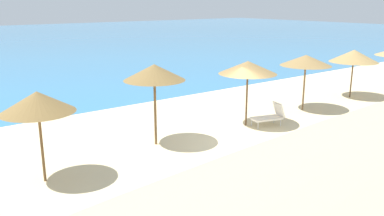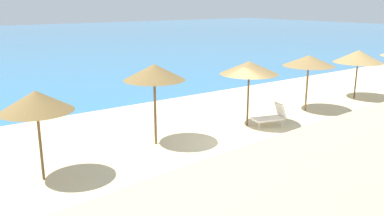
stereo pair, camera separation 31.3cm
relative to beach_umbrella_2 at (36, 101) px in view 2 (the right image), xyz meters
name	(u,v)px [view 2 (the right image)]	position (x,y,z in m)	size (l,w,h in m)	color
ground_plane	(239,142)	(6.67, -0.96, -2.32)	(160.00, 160.00, 0.00)	beige
beach_umbrella_2	(36,101)	(0.00, 0.00, 0.00)	(2.02, 2.02, 2.61)	brown
beach_umbrella_3	(154,72)	(4.16, 0.67, 0.28)	(2.14, 2.14, 2.88)	brown
beach_umbrella_4	(249,68)	(8.35, 0.37, 0.08)	(2.34, 2.34, 2.66)	brown
beach_umbrella_5	(309,61)	(12.20, 0.50, 0.02)	(2.33, 2.33, 2.59)	brown
beach_umbrella_6	(358,56)	(16.32, 0.60, -0.11)	(2.48, 2.48, 2.52)	brown
lounge_chair_1	(271,116)	(9.09, -0.26, -1.91)	(1.45, 0.95, 0.94)	white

